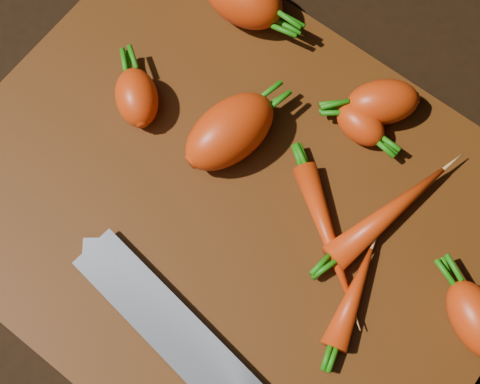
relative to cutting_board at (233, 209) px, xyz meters
The scene contains 11 objects.
ground 0.01m from the cutting_board, ahead, with size 2.00×2.00×0.01m, color black.
cutting_board is the anchor object (origin of this frame).
carrot_1 0.13m from the cutting_board, 169.38° to the left, with size 0.06×0.04×0.04m, color red.
carrot_2 0.07m from the cutting_board, 130.15° to the left, with size 0.09×0.05×0.05m, color red.
carrot_3 0.17m from the cutting_board, 71.83° to the left, with size 0.07×0.04×0.04m, color red.
carrot_4 0.14m from the cutting_board, 69.87° to the left, with size 0.05×0.03×0.03m, color red.
carrot_5 0.23m from the cutting_board, 10.29° to the left, with size 0.07×0.04×0.04m, color red.
carrot_6 0.14m from the cutting_board, 33.14° to the left, with size 0.13×0.03×0.03m, color red.
carrot_7 0.09m from the cutting_board, 19.24° to the left, with size 0.12×0.02×0.02m, color red.
carrot_8 0.13m from the cutting_board, ahead, with size 0.09×0.02×0.02m, color red.
knife 0.14m from the cutting_board, 61.52° to the right, with size 0.38×0.08×0.02m.
Camera 1 is at (0.11, -0.13, 0.58)m, focal length 50.00 mm.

